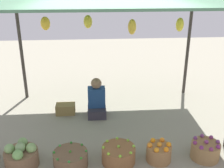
{
  "coord_description": "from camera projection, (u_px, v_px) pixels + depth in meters",
  "views": [
    {
      "loc": [
        -0.32,
        -4.84,
        2.68
      ],
      "look_at": [
        0.0,
        -0.57,
        0.95
      ],
      "focal_mm": 44.32,
      "sensor_mm": 36.0,
      "label": 1
    }
  ],
  "objects": [
    {
      "name": "basket_cabbages",
      "position": [
        21.0,
        156.0,
        4.09
      ],
      "size": [
        0.49,
        0.49,
        0.39
      ],
      "color": "brown",
      "rests_on": "ground"
    },
    {
      "name": "vendor_person",
      "position": [
        97.0,
        101.0,
        5.51
      ],
      "size": [
        0.36,
        0.44,
        0.78
      ],
      "color": "#33313D",
      "rests_on": "ground"
    },
    {
      "name": "basket_purple_onions",
      "position": [
        205.0,
        150.0,
        4.26
      ],
      "size": [
        0.44,
        0.44,
        0.32
      ],
      "color": "#967247",
      "rests_on": "ground"
    },
    {
      "name": "basket_limes",
      "position": [
        119.0,
        154.0,
        4.18
      ],
      "size": [
        0.51,
        0.51,
        0.29
      ],
      "color": "brown",
      "rests_on": "ground"
    },
    {
      "name": "market_stall_structure",
      "position": [
        109.0,
        8.0,
        4.72
      ],
      "size": [
        4.0,
        2.53,
        2.26
      ],
      "color": "#38332D",
      "rests_on": "ground"
    },
    {
      "name": "basket_oranges",
      "position": [
        159.0,
        152.0,
        4.21
      ],
      "size": [
        0.38,
        0.38,
        0.32
      ],
      "color": "#9B7044",
      "rests_on": "ground"
    },
    {
      "name": "ground_plane",
      "position": [
        110.0,
        117.0,
        5.5
      ],
      "size": [
        14.0,
        14.0,
        0.0
      ],
      "primitive_type": "plane",
      "color": "gray"
    },
    {
      "name": "basket_green_chilies",
      "position": [
        71.0,
        159.0,
        4.09
      ],
      "size": [
        0.51,
        0.51,
        0.27
      ],
      "color": "brown",
      "rests_on": "ground"
    },
    {
      "name": "wooden_crate_near_vendor",
      "position": [
        66.0,
        109.0,
        5.63
      ],
      "size": [
        0.38,
        0.24,
        0.2
      ],
      "primitive_type": "cube",
      "color": "olive",
      "rests_on": "ground"
    }
  ]
}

